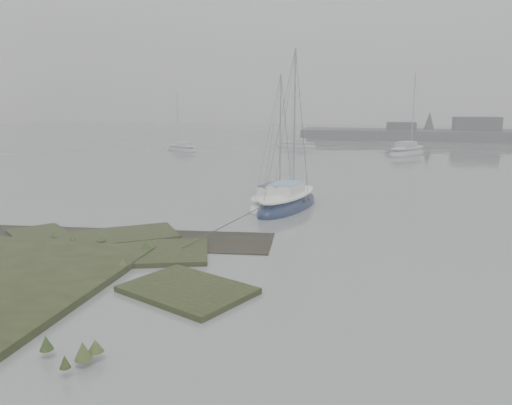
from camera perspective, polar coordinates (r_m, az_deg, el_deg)
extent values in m
plane|color=slate|center=(43.99, 5.43, 4.38)|extent=(160.00, 160.00, 0.00)
cube|color=#424247|center=(74.58, 16.23, 7.97)|extent=(4.00, 3.00, 2.20)
cube|color=#424247|center=(75.83, 23.87, 7.80)|extent=(6.00, 3.00, 3.00)
cone|color=#384238|center=(76.88, 19.18, 8.48)|extent=(2.00, 2.00, 3.50)
ellipsoid|color=#121E3E|center=(25.83, 3.63, -0.40)|extent=(3.39, 6.46, 1.50)
ellipsoid|color=white|center=(25.71, 3.65, 0.91)|extent=(2.81, 5.59, 0.42)
cube|color=white|center=(25.41, 3.43, 1.63)|extent=(1.77, 2.36, 0.44)
cube|color=#7BAAD3|center=(25.37, 3.44, 2.18)|extent=(1.64, 2.17, 0.07)
cylinder|color=#939399|center=(26.03, 4.43, 9.51)|extent=(0.10, 0.10, 7.04)
cylinder|color=#939399|center=(25.21, 3.28, 2.12)|extent=(0.65, 2.41, 0.08)
ellipsoid|color=white|center=(26.48, 2.16, -0.12)|extent=(2.82, 5.46, 1.27)
ellipsoid|color=white|center=(26.38, 2.17, 0.95)|extent=(2.34, 4.73, 0.36)
cube|color=white|center=(26.12, 1.98, 1.55)|extent=(1.48, 1.99, 0.37)
cube|color=#181A48|center=(26.09, 1.99, 2.00)|extent=(1.38, 1.83, 0.06)
cylinder|color=#939399|center=(26.60, 2.80, 8.07)|extent=(0.08, 0.08, 5.96)
cylinder|color=#939399|center=(25.95, 1.86, 1.95)|extent=(0.53, 2.05, 0.07)
ellipsoid|color=#A0A4AA|center=(56.16, -8.43, 5.93)|extent=(4.91, 3.85, 1.16)
ellipsoid|color=silver|center=(56.12, -8.45, 6.40)|extent=(4.22, 3.26, 0.33)
cube|color=silver|center=(55.93, -8.33, 6.69)|extent=(1.94, 1.74, 0.34)
cube|color=silver|center=(55.92, -8.33, 6.88)|extent=(1.79, 1.61, 0.05)
cylinder|color=#939399|center=(56.43, -8.93, 9.45)|extent=(0.08, 0.08, 5.48)
cylinder|color=#939399|center=(55.81, -8.25, 6.87)|extent=(1.66, 1.06, 0.06)
ellipsoid|color=#B5BABF|center=(53.66, 16.87, 5.33)|extent=(5.04, 6.54, 1.55)
ellipsoid|color=silver|center=(53.60, 16.91, 5.99)|extent=(4.27, 5.63, 0.44)
cube|color=silver|center=(53.33, 16.80, 6.38)|extent=(2.29, 2.57, 0.45)
cube|color=#AAADB5|center=(53.31, 16.82, 6.66)|extent=(2.11, 2.37, 0.07)
cylinder|color=#939399|center=(54.14, 17.55, 10.20)|extent=(0.10, 0.10, 7.28)
cylinder|color=#939399|center=(53.14, 16.73, 6.65)|extent=(1.37, 2.23, 0.08)
ellipsoid|color=silver|center=(60.16, 4.64, 6.38)|extent=(5.12, 2.57, 1.19)
ellipsoid|color=silver|center=(60.12, 4.65, 6.83)|extent=(4.44, 2.13, 0.34)
cube|color=silver|center=(60.02, 4.85, 7.10)|extent=(1.86, 1.37, 0.35)
cube|color=#AEB4B9|center=(60.01, 4.85, 7.29)|extent=(1.71, 1.27, 0.06)
cylinder|color=#939399|center=(60.16, 4.13, 9.75)|extent=(0.08, 0.08, 5.59)
cylinder|color=#939399|center=(59.96, 4.98, 7.28)|extent=(1.93, 0.46, 0.06)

